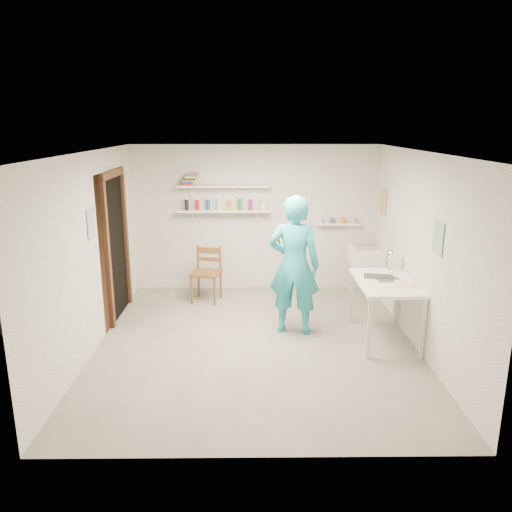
{
  "coord_description": "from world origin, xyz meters",
  "views": [
    {
      "loc": [
        -0.06,
        -5.86,
        2.71
      ],
      "look_at": [
        0.0,
        0.4,
        1.05
      ],
      "focal_mm": 35.0,
      "sensor_mm": 36.0,
      "label": 1
    }
  ],
  "objects_px": {
    "belfast_sink": "(366,256)",
    "wooden_chair": "(206,273)",
    "wall_clock": "(290,239)",
    "desk_lamp": "(392,254)",
    "man": "(294,265)",
    "work_table": "(384,310)"
  },
  "relations": [
    {
      "from": "belfast_sink",
      "to": "wall_clock",
      "type": "relative_size",
      "value": 1.8
    },
    {
      "from": "wooden_chair",
      "to": "work_table",
      "type": "xyz_separation_m",
      "value": [
        2.41,
        -1.47,
        -0.06
      ]
    },
    {
      "from": "belfast_sink",
      "to": "desk_lamp",
      "type": "distance_m",
      "value": 1.15
    },
    {
      "from": "man",
      "to": "wall_clock",
      "type": "bearing_deg",
      "value": -65.76
    },
    {
      "from": "wooden_chair",
      "to": "work_table",
      "type": "height_order",
      "value": "wooden_chair"
    },
    {
      "from": "belfast_sink",
      "to": "wall_clock",
      "type": "xyz_separation_m",
      "value": [
        -1.3,
        -1.09,
        0.53
      ]
    },
    {
      "from": "belfast_sink",
      "to": "desk_lamp",
      "type": "height_order",
      "value": "desk_lamp"
    },
    {
      "from": "work_table",
      "to": "belfast_sink",
      "type": "bearing_deg",
      "value": 86.01
    },
    {
      "from": "wall_clock",
      "to": "belfast_sink",
      "type": "bearing_deg",
      "value": 52.17
    },
    {
      "from": "man",
      "to": "wooden_chair",
      "type": "bearing_deg",
      "value": -31.26
    },
    {
      "from": "belfast_sink",
      "to": "wooden_chair",
      "type": "distance_m",
      "value": 2.53
    },
    {
      "from": "belfast_sink",
      "to": "wooden_chair",
      "type": "relative_size",
      "value": 0.65
    },
    {
      "from": "wall_clock",
      "to": "desk_lamp",
      "type": "relative_size",
      "value": 2.23
    },
    {
      "from": "wall_clock",
      "to": "wooden_chair",
      "type": "bearing_deg",
      "value": 153.3
    },
    {
      "from": "wall_clock",
      "to": "wooden_chair",
      "type": "height_order",
      "value": "wall_clock"
    },
    {
      "from": "wooden_chair",
      "to": "desk_lamp",
      "type": "xyz_separation_m",
      "value": [
        2.6,
        -0.99,
        0.55
      ]
    },
    {
      "from": "man",
      "to": "desk_lamp",
      "type": "distance_m",
      "value": 1.36
    },
    {
      "from": "wall_clock",
      "to": "work_table",
      "type": "height_order",
      "value": "wall_clock"
    },
    {
      "from": "desk_lamp",
      "to": "man",
      "type": "bearing_deg",
      "value": -171.29
    },
    {
      "from": "man",
      "to": "work_table",
      "type": "relative_size",
      "value": 1.55
    },
    {
      "from": "man",
      "to": "wall_clock",
      "type": "xyz_separation_m",
      "value": [
        -0.05,
        0.22,
        0.31
      ]
    },
    {
      "from": "wall_clock",
      "to": "work_table",
      "type": "xyz_separation_m",
      "value": [
        1.19,
        -0.49,
        -0.84
      ]
    }
  ]
}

